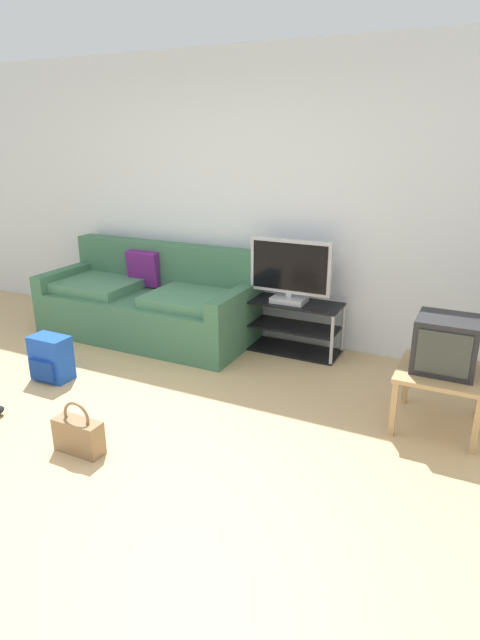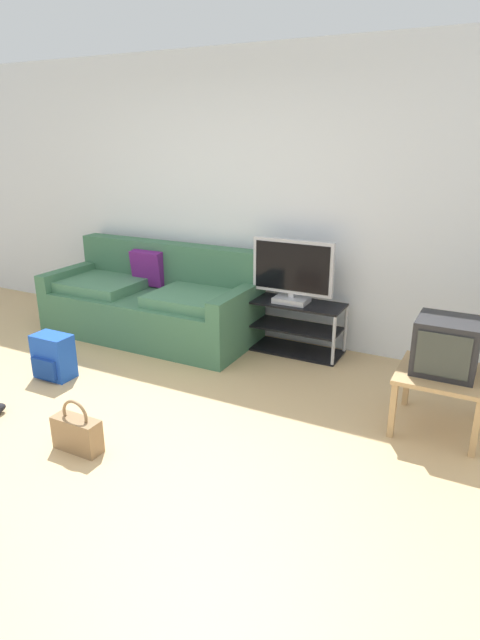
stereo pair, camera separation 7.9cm
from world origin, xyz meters
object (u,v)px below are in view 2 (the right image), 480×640
at_px(flat_tv, 292,272).
at_px(handbag, 77,433).
at_px(couch, 153,303).
at_px(backpack, 53,357).
at_px(tv_stand, 291,326).
at_px(side_table, 441,380).
at_px(crt_tv, 446,346).

relative_size(flat_tv, handbag, 2.13).
xyz_separation_m(couch, backpack, (-0.13, -1.23, -0.14)).
relative_size(couch, tv_stand, 2.21).
relative_size(couch, side_table, 3.71).
bearing_deg(flat_tv, tv_stand, 90.00).
bearing_deg(side_table, couch, 167.70).
xyz_separation_m(couch, handbag, (0.83, -1.97, -0.20)).
bearing_deg(handbag, crt_tv, 34.02).
height_order(tv_stand, backpack, tv_stand).
xyz_separation_m(backpack, handbag, (0.96, -0.74, -0.06)).
distance_m(tv_stand, flat_tv, 0.53).
distance_m(tv_stand, handbag, 2.28).
xyz_separation_m(tv_stand, backpack, (-1.55, -1.46, -0.06)).
height_order(couch, crt_tv, couch).
bearing_deg(handbag, backpack, 142.39).
bearing_deg(handbag, couch, 112.80).
height_order(couch, flat_tv, flat_tv).
xyz_separation_m(couch, flat_tv, (1.42, 0.20, 0.44)).
relative_size(crt_tv, handbag, 1.12).
height_order(flat_tv, crt_tv, flat_tv).
bearing_deg(handbag, side_table, 33.70).
bearing_deg(crt_tv, flat_tv, 150.51).
distance_m(couch, tv_stand, 1.44).
bearing_deg(couch, flat_tv, 8.17).
bearing_deg(crt_tv, tv_stand, 149.83).
bearing_deg(backpack, handbag, -15.62).
height_order(couch, tv_stand, couch).
distance_m(couch, crt_tv, 2.93).
relative_size(crt_tv, backpack, 1.07).
distance_m(tv_stand, backpack, 2.13).
bearing_deg(flat_tv, crt_tv, -29.49).
relative_size(flat_tv, side_table, 1.33).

